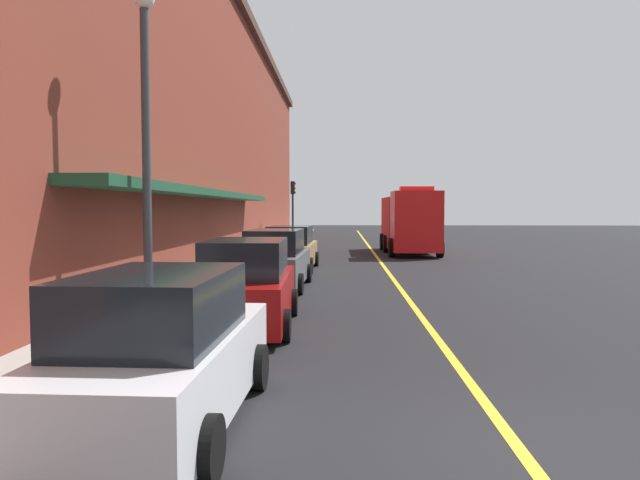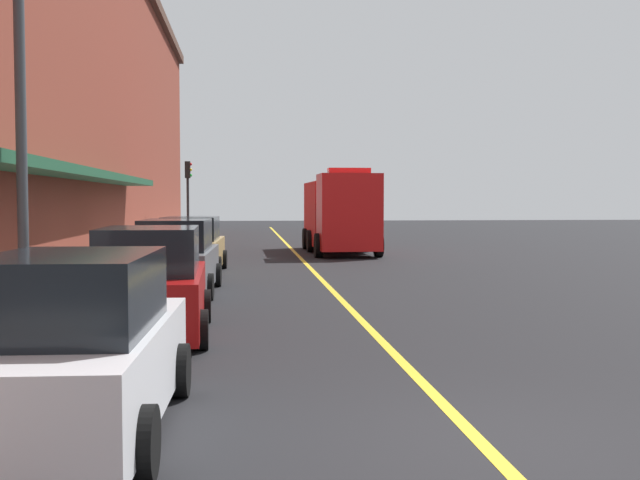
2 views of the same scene
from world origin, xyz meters
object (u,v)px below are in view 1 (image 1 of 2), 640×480
at_px(parking_meter_1, 256,245).
at_px(street_lamp_left, 146,119).
at_px(parked_car_1, 247,287).
at_px(parked_car_2, 276,261).
at_px(parking_meter_2, 258,244).
at_px(fire_truck, 409,222).
at_px(parked_car_0, 163,355).
at_px(parked_car_3, 291,249).
at_px(parking_meter_0, 239,252).
at_px(traffic_light_near, 293,200).

distance_m(parking_meter_1, street_lamp_left, 11.84).
relative_size(parked_car_1, street_lamp_left, 0.64).
height_order(parked_car_2, parking_meter_2, parked_car_2).
bearing_deg(fire_truck, parked_car_0, -13.47).
height_order(fire_truck, parking_meter_2, fire_truck).
height_order(parked_car_1, fire_truck, fire_truck).
distance_m(parked_car_3, street_lamp_left, 12.49).
bearing_deg(parked_car_3, parked_car_0, -178.02).
bearing_deg(parking_meter_1, parking_meter_0, -90.00).
distance_m(parking_meter_2, street_lamp_left, 12.38).
xyz_separation_m(parking_meter_2, traffic_light_near, (0.06, 16.96, 2.10)).
relative_size(parked_car_1, parking_meter_1, 3.33).
relative_size(parked_car_3, traffic_light_near, 1.13).
xyz_separation_m(parked_car_1, parked_car_2, (-0.08, 6.16, -0.01)).
distance_m(fire_truck, parking_meter_2, 11.56).
bearing_deg(traffic_light_near, parking_meter_1, -90.20).
height_order(parked_car_1, parking_meter_1, parked_car_1).
distance_m(parking_meter_0, street_lamp_left, 8.19).
height_order(fire_truck, parking_meter_0, fire_truck).
xyz_separation_m(parked_car_0, parked_car_1, (0.08, 5.58, 0.03)).
bearing_deg(parked_car_1, traffic_light_near, 1.21).
distance_m(parked_car_1, parking_meter_1, 11.28).
distance_m(parked_car_0, parking_meter_2, 17.38).
bearing_deg(parked_car_3, parking_meter_1, 110.60).
relative_size(parked_car_2, parking_meter_1, 3.57).
height_order(parked_car_3, parking_meter_0, parked_car_3).
xyz_separation_m(parked_car_1, street_lamp_left, (-2.07, -0.16, 3.52)).
relative_size(fire_truck, parking_meter_0, 5.94).
bearing_deg(parking_meter_0, parked_car_2, -39.46).
xyz_separation_m(parked_car_0, parking_meter_0, (-1.39, 12.88, 0.21)).
distance_m(parked_car_2, traffic_light_near, 22.71).
xyz_separation_m(fire_truck, parking_meter_0, (-7.32, -13.37, -0.69)).
bearing_deg(parking_meter_1, parked_car_1, -82.52).
bearing_deg(street_lamp_left, parked_car_2, 72.52).
xyz_separation_m(parked_car_3, street_lamp_left, (-1.99, -11.81, 3.55)).
bearing_deg(parked_car_3, parked_car_1, -177.63).
xyz_separation_m(parked_car_1, parking_meter_2, (-1.47, 11.75, 0.18)).
bearing_deg(street_lamp_left, traffic_light_near, 88.69).
height_order(parked_car_3, parking_meter_1, parked_car_3).
bearing_deg(parking_meter_1, parked_car_2, -74.56).
bearing_deg(parked_car_0, street_lamp_left, 21.78).
bearing_deg(parking_meter_1, parked_car_0, -85.26).
distance_m(parking_meter_2, traffic_light_near, 17.09).
bearing_deg(parked_car_1, parking_meter_1, 5.88).
relative_size(parked_car_2, street_lamp_left, 0.68).
bearing_deg(fire_truck, street_lamp_left, -21.56).
height_order(parked_car_2, street_lamp_left, street_lamp_left).
bearing_deg(parking_meter_2, fire_truck, 50.61).
relative_size(parked_car_2, traffic_light_near, 1.10).
xyz_separation_m(parked_car_2, parking_meter_0, (-1.39, 1.14, 0.19)).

